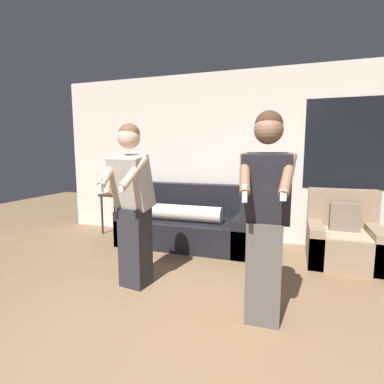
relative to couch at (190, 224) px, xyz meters
The scene contains 6 objects.
wall_back 1.48m from the couch, 29.63° to the left, with size 6.83×0.07×2.70m.
couch is the anchor object (origin of this frame).
armchair 2.17m from the couch, ahead, with size 0.88×0.85×0.93m.
side_table 1.46m from the couch, behind, with size 0.53×0.47×0.86m.
person_left 1.73m from the couch, 92.66° to the right, with size 0.44×0.55×1.73m.
person_right 2.36m from the couch, 55.09° to the right, with size 0.45×0.47×1.77m.
Camera 1 is at (0.62, -1.53, 1.45)m, focal length 28.00 mm.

